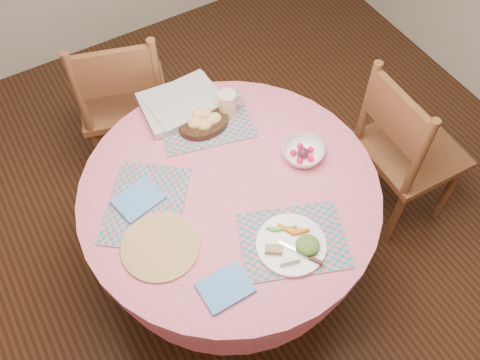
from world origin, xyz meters
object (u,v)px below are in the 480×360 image
(dining_table, at_px, (230,214))
(dinner_plate, at_px, (294,244))
(fruit_bowl, at_px, (303,153))
(latte_mug, at_px, (228,104))
(bread_bowl, at_px, (204,121))
(chair_right, at_px, (404,149))
(chair_back, at_px, (124,99))
(wicker_trivet, at_px, (160,247))

(dining_table, xyz_separation_m, dinner_plate, (0.08, -0.35, 0.22))
(dinner_plate, bearing_deg, fruit_bowl, 51.00)
(latte_mug, bearing_deg, bread_bowl, -176.04)
(chair_right, height_order, bread_bowl, chair_right)
(chair_back, relative_size, wicker_trivet, 3.28)
(latte_mug, distance_m, fruit_bowl, 0.40)
(dining_table, bearing_deg, chair_right, -5.27)
(chair_right, height_order, wicker_trivet, chair_right)
(dining_table, relative_size, chair_back, 1.26)
(dining_table, bearing_deg, chair_back, 97.13)
(wicker_trivet, distance_m, fruit_bowl, 0.71)
(bread_bowl, bearing_deg, latte_mug, 3.96)
(dinner_plate, xyz_separation_m, fruit_bowl, (0.27, 0.34, 0.01))
(dinner_plate, bearing_deg, wicker_trivet, 149.78)
(chair_right, distance_m, chair_back, 1.45)
(latte_mug, relative_size, fruit_bowl, 0.51)
(wicker_trivet, distance_m, latte_mug, 0.72)
(fruit_bowl, bearing_deg, dinner_plate, -129.00)
(chair_right, bearing_deg, fruit_bowl, 85.04)
(chair_right, bearing_deg, latte_mug, 60.77)
(dinner_plate, xyz_separation_m, latte_mug, (0.12, 0.71, 0.04))
(wicker_trivet, relative_size, bread_bowl, 1.30)
(bread_bowl, xyz_separation_m, latte_mug, (0.13, 0.01, 0.03))
(dining_table, height_order, fruit_bowl, fruit_bowl)
(wicker_trivet, xyz_separation_m, dinner_plate, (0.43, -0.25, 0.02))
(chair_back, height_order, wicker_trivet, chair_back)
(bread_bowl, bearing_deg, dining_table, -101.68)
(dinner_plate, height_order, fruit_bowl, dinner_plate)
(bread_bowl, distance_m, latte_mug, 0.13)
(wicker_trivet, height_order, latte_mug, latte_mug)
(latte_mug, xyz_separation_m, fruit_bowl, (0.15, -0.37, -0.04))
(chair_back, bearing_deg, latte_mug, 137.11)
(chair_back, bearing_deg, dinner_plate, 116.13)
(chair_right, relative_size, wicker_trivet, 3.26)
(chair_back, distance_m, latte_mug, 0.71)
(dinner_plate, bearing_deg, chair_back, 98.65)
(wicker_trivet, bearing_deg, chair_back, 76.55)
(dining_table, height_order, dinner_plate, dinner_plate)
(bread_bowl, bearing_deg, dinner_plate, -89.57)
(dinner_plate, distance_m, latte_mug, 0.72)
(dining_table, distance_m, chair_right, 0.93)
(dining_table, height_order, latte_mug, latte_mug)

